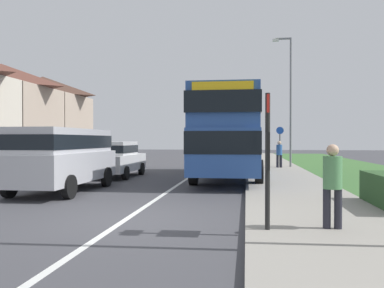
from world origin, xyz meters
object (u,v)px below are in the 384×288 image
bus_stop_sign (268,151)px  double_decker_bus (229,131)px  pedestrian_at_stop (333,182)px  parked_van_silver (63,154)px  street_lamp_mid (289,94)px  cycle_route_sign (280,145)px  parked_car_white (115,158)px  pedestrian_walking_away (279,153)px

bus_stop_sign → double_decker_bus: bearing=96.1°
pedestrian_at_stop → bus_stop_sign: bearing=-168.8°
bus_stop_sign → parked_van_silver: bearing=140.6°
street_lamp_mid → cycle_route_sign: bearing=-170.8°
parked_van_silver → pedestrian_at_stop: bearing=-33.6°
street_lamp_mid → pedestrian_at_stop: bearing=-93.3°
street_lamp_mid → parked_car_white: bearing=-143.0°
pedestrian_walking_away → pedestrian_at_stop: bearing=-91.2°
parked_van_silver → parked_car_white: (0.03, 5.27, -0.35)m
parked_car_white → pedestrian_walking_away: pedestrian_walking_away is taller
double_decker_bus → pedestrian_walking_away: double_decker_bus is taller
parked_car_white → street_lamp_mid: 11.39m
parked_car_white → pedestrian_at_stop: size_ratio=2.55×
pedestrian_walking_away → cycle_route_sign: size_ratio=0.66×
cycle_route_sign → double_decker_bus: bearing=-113.7°
parked_car_white → bus_stop_sign: (6.47, -10.60, 0.63)m
pedestrian_walking_away → bus_stop_sign: (-1.54, -16.40, 0.56)m
pedestrian_at_stop → pedestrian_walking_away: same height
pedestrian_at_stop → cycle_route_sign: (0.44, 16.80, 0.45)m
parked_van_silver → pedestrian_at_stop: 9.24m
pedestrian_walking_away → street_lamp_mid: (0.62, 0.72, 3.51)m
pedestrian_walking_away → cycle_route_sign: bearing=82.0°
pedestrian_walking_away → cycle_route_sign: 0.78m
bus_stop_sign → street_lamp_mid: 17.51m
double_decker_bus → parked_van_silver: (-5.36, -5.38, -0.88)m
double_decker_bus → street_lamp_mid: street_lamp_mid is taller
pedestrian_at_stop → cycle_route_sign: 16.81m
double_decker_bus → pedestrian_at_stop: 10.80m
parked_van_silver → street_lamp_mid: street_lamp_mid is taller
parked_van_silver → pedestrian_walking_away: size_ratio=3.05×
parked_car_white → pedestrian_walking_away: size_ratio=2.55×
parked_van_silver → bus_stop_sign: size_ratio=1.96×
parked_car_white → pedestrian_at_stop: 12.89m
parked_van_silver → pedestrian_walking_away: (8.04, 11.06, -0.29)m
pedestrian_at_stop → street_lamp_mid: (0.97, 16.88, 3.51)m
parked_car_white → double_decker_bus: bearing=1.2°
pedestrian_walking_away → street_lamp_mid: size_ratio=0.21×
parked_van_silver → street_lamp_mid: (8.67, 11.78, 3.22)m
parked_van_silver → pedestrian_at_stop: parked_van_silver is taller
parked_car_white → bus_stop_sign: bus_stop_sign is taller
parked_van_silver → double_decker_bus: bearing=45.1°
double_decker_bus → parked_car_white: size_ratio=2.45×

